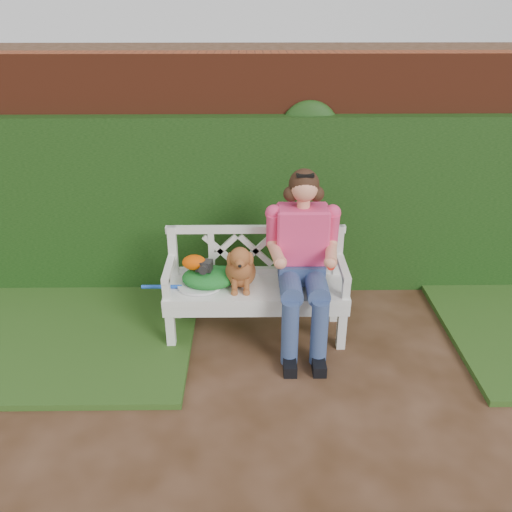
{
  "coord_description": "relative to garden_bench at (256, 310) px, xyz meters",
  "views": [
    {
      "loc": [
        -0.61,
        -3.07,
        2.68
      ],
      "look_at": [
        -0.56,
        0.85,
        0.75
      ],
      "focal_mm": 38.0,
      "sensor_mm": 36.0,
      "label": 1
    }
  ],
  "objects": [
    {
      "name": "baseball_glove",
      "position": [
        -0.5,
        0.0,
        0.45
      ],
      "size": [
        0.22,
        0.18,
        0.12
      ],
      "primitive_type": "ellipsoid",
      "rotation": [
        0.0,
        0.0,
        0.18
      ],
      "color": "#D84903",
      "rests_on": "green_bag"
    },
    {
      "name": "garden_bench",
      "position": [
        0.0,
        0.0,
        0.0
      ],
      "size": [
        1.64,
        0.78,
        0.48
      ],
      "primitive_type": null,
      "rotation": [
        0.0,
        0.0,
        0.11
      ],
      "color": "white",
      "rests_on": "ground"
    },
    {
      "name": "grass_left",
      "position": [
        -1.84,
        0.05,
        -0.21
      ],
      "size": [
        2.6,
        2.0,
        0.05
      ],
      "primitive_type": "cube",
      "color": "black",
      "rests_on": "ground"
    },
    {
      "name": "green_bag",
      "position": [
        -0.39,
        0.01,
        0.32
      ],
      "size": [
        0.55,
        0.5,
        0.15
      ],
      "primitive_type": null,
      "rotation": [
        0.0,
        0.0,
        0.43
      ],
      "color": "#126B1C",
      "rests_on": "garden_bench"
    },
    {
      "name": "ivy_hedge",
      "position": [
        0.56,
        0.83,
        0.61
      ],
      "size": [
        10.0,
        0.18,
        1.7
      ],
      "primitive_type": "cube",
      "color": "#274F19",
      "rests_on": "ground"
    },
    {
      "name": "tennis_racket",
      "position": [
        -0.5,
        -0.05,
        0.26
      ],
      "size": [
        0.74,
        0.45,
        0.03
      ],
      "primitive_type": null,
      "rotation": [
        0.0,
        0.0,
        -0.25
      ],
      "color": "silver",
      "rests_on": "garden_bench"
    },
    {
      "name": "ground",
      "position": [
        0.56,
        -0.85,
        -0.24
      ],
      "size": [
        60.0,
        60.0,
        0.0
      ],
      "primitive_type": "plane",
      "color": "#321D0D"
    },
    {
      "name": "brick_wall",
      "position": [
        0.56,
        1.05,
        0.86
      ],
      "size": [
        10.0,
        0.3,
        2.2
      ],
      "primitive_type": "cube",
      "color": "maroon",
      "rests_on": "ground"
    },
    {
      "name": "camera_item",
      "position": [
        -0.42,
        -0.01,
        0.43
      ],
      "size": [
        0.14,
        0.12,
        0.08
      ],
      "primitive_type": "cube",
      "rotation": [
        0.0,
        0.0,
        -0.18
      ],
      "color": "black",
      "rests_on": "green_bag"
    },
    {
      "name": "dog",
      "position": [
        -0.13,
        -0.02,
        0.44
      ],
      "size": [
        0.37,
        0.43,
        0.41
      ],
      "primitive_type": null,
      "rotation": [
        0.0,
        0.0,
        0.33
      ],
      "color": "brown",
      "rests_on": "garden_bench"
    },
    {
      "name": "seated_woman",
      "position": [
        0.37,
        -0.02,
        0.49
      ],
      "size": [
        0.73,
        0.9,
        1.46
      ],
      "primitive_type": null,
      "rotation": [
        0.0,
        0.0,
        -0.14
      ],
      "color": "#EA2652",
      "rests_on": "ground"
    }
  ]
}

